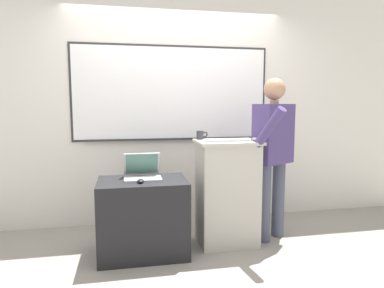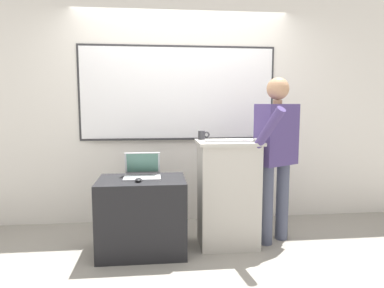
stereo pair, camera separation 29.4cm
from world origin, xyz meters
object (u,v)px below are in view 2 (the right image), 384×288
side_desk (142,216)px  computer_mouse_by_keyboard (256,140)px  laptop (142,170)px  coffee_mug (202,135)px  computer_mouse_by_laptop (138,180)px  wireless_keyboard (227,141)px  lectern_podium (228,193)px  person_presenter (276,148)px

side_desk → computer_mouse_by_keyboard: (1.11, 0.02, 0.72)m
laptop → coffee_mug: 0.71m
computer_mouse_by_laptop → wireless_keyboard: bearing=9.8°
side_desk → computer_mouse_by_keyboard: bearing=1.1°
lectern_podium → computer_mouse_by_keyboard: computer_mouse_by_keyboard is taller
lectern_podium → computer_mouse_by_laptop: (-0.87, -0.20, 0.20)m
coffee_mug → side_desk: bearing=-157.1°
person_presenter → wireless_keyboard: bearing=160.2°
person_presenter → computer_mouse_by_keyboard: bearing=171.9°
computer_mouse_by_laptop → computer_mouse_by_keyboard: computer_mouse_by_keyboard is taller
computer_mouse_by_keyboard → laptop: bearing=176.6°
side_desk → person_presenter: 1.49m
lectern_podium → laptop: size_ratio=3.05×
laptop → wireless_keyboard: 0.87m
wireless_keyboard → lectern_podium: bearing=67.6°
laptop → wireless_keyboard: wireless_keyboard is taller
wireless_keyboard → computer_mouse_by_laptop: size_ratio=4.24×
laptop → wireless_keyboard: bearing=-4.1°
laptop → computer_mouse_by_laptop: laptop is taller
person_presenter → computer_mouse_by_keyboard: size_ratio=16.82×
laptop → person_presenter: bearing=1.0°
laptop → computer_mouse_by_keyboard: 1.15m
laptop → computer_mouse_by_laptop: bearing=-97.8°
computer_mouse_by_laptop → laptop: bearing=82.2°
person_presenter → computer_mouse_by_keyboard: (-0.23, -0.09, 0.10)m
computer_mouse_by_keyboard → coffee_mug: coffee_mug is taller
laptop → wireless_keyboard: (0.82, -0.06, 0.28)m
lectern_podium → side_desk: 0.87m
person_presenter → computer_mouse_by_laptop: 1.41m
lectern_podium → computer_mouse_by_laptop: 0.92m
coffee_mug → laptop: bearing=-164.2°
computer_mouse_by_laptop → coffee_mug: coffee_mug is taller
laptop → computer_mouse_by_keyboard: size_ratio=3.48×
lectern_podium → computer_mouse_by_laptop: lectern_podium is taller
lectern_podium → coffee_mug: 0.64m
lectern_podium → computer_mouse_by_keyboard: 0.61m
laptop → wireless_keyboard: size_ratio=0.82×
lectern_podium → person_presenter: (0.50, 0.02, 0.45)m
side_desk → laptop: bearing=86.0°
lectern_podium → computer_mouse_by_laptop: bearing=-166.8°
side_desk → coffee_mug: size_ratio=6.90×
coffee_mug → person_presenter: bearing=-11.5°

